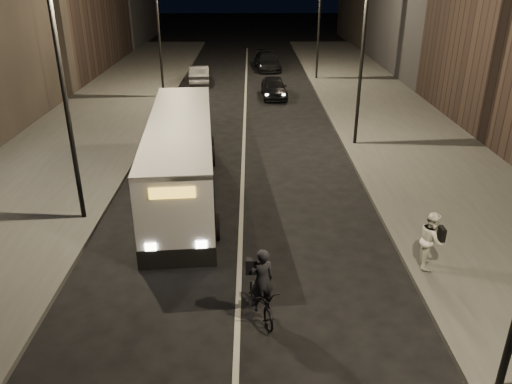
{
  "coord_description": "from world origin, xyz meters",
  "views": [
    {
      "loc": [
        0.36,
        -11.87,
        8.3
      ],
      "look_at": [
        0.52,
        3.1,
        1.5
      ],
      "focal_mm": 35.0,
      "sensor_mm": 36.0,
      "label": 1
    }
  ],
  "objects_px": {
    "streetlight_right_mid": "(358,36)",
    "cyclist_on_bicycle": "(261,294)",
    "car_mid": "(199,74)",
    "streetlight_left_near": "(69,69)",
    "pedestrian_woman": "(431,240)",
    "streetlight_right_far": "(316,9)",
    "car_far": "(267,61)",
    "car_near": "(274,87)",
    "streetlight_left_far": "(162,16)",
    "city_bus": "(181,154)"
  },
  "relations": [
    {
      "from": "streetlight_left_far",
      "to": "car_far",
      "type": "bearing_deg",
      "value": 55.63
    },
    {
      "from": "car_near",
      "to": "cyclist_on_bicycle",
      "type": "bearing_deg",
      "value": -95.75
    },
    {
      "from": "cyclist_on_bicycle",
      "to": "city_bus",
      "type": "bearing_deg",
      "value": 93.17
    },
    {
      "from": "city_bus",
      "to": "car_far",
      "type": "relative_size",
      "value": 2.28
    },
    {
      "from": "streetlight_right_far",
      "to": "pedestrian_woman",
      "type": "xyz_separation_m",
      "value": [
        0.27,
        -27.3,
        -4.33
      ]
    },
    {
      "from": "cyclist_on_bicycle",
      "to": "streetlight_right_far",
      "type": "bearing_deg",
      "value": 63.39
    },
    {
      "from": "pedestrian_woman",
      "to": "car_near",
      "type": "relative_size",
      "value": 0.43
    },
    {
      "from": "car_mid",
      "to": "car_far",
      "type": "xyz_separation_m",
      "value": [
        5.44,
        5.72,
        0.02
      ]
    },
    {
      "from": "pedestrian_woman",
      "to": "car_far",
      "type": "bearing_deg",
      "value": 19.32
    },
    {
      "from": "city_bus",
      "to": "streetlight_right_far",
      "type": "bearing_deg",
      "value": 65.4
    },
    {
      "from": "cyclist_on_bicycle",
      "to": "car_near",
      "type": "height_order",
      "value": "cyclist_on_bicycle"
    },
    {
      "from": "streetlight_right_mid",
      "to": "city_bus",
      "type": "distance_m",
      "value": 10.21
    },
    {
      "from": "streetlight_left_near",
      "to": "car_near",
      "type": "xyz_separation_m",
      "value": [
        7.3,
        18.29,
        -4.67
      ]
    },
    {
      "from": "streetlight_right_mid",
      "to": "streetlight_left_near",
      "type": "relative_size",
      "value": 1.0
    },
    {
      "from": "car_near",
      "to": "car_far",
      "type": "bearing_deg",
      "value": 88.23
    },
    {
      "from": "city_bus",
      "to": "car_near",
      "type": "xyz_separation_m",
      "value": [
        4.31,
        15.89,
        -0.94
      ]
    },
    {
      "from": "streetlight_right_far",
      "to": "cyclist_on_bicycle",
      "type": "xyz_separation_m",
      "value": [
        -4.72,
        -29.43,
        -4.66
      ]
    },
    {
      "from": "streetlight_right_far",
      "to": "city_bus",
      "type": "distance_m",
      "value": 23.22
    },
    {
      "from": "car_far",
      "to": "pedestrian_woman",
      "type": "bearing_deg",
      "value": -88.87
    },
    {
      "from": "streetlight_right_mid",
      "to": "cyclist_on_bicycle",
      "type": "relative_size",
      "value": 3.87
    },
    {
      "from": "cyclist_on_bicycle",
      "to": "streetlight_left_far",
      "type": "bearing_deg",
      "value": 86.73
    },
    {
      "from": "streetlight_right_far",
      "to": "streetlight_left_near",
      "type": "distance_m",
      "value": 26.26
    },
    {
      "from": "streetlight_left_far",
      "to": "car_far",
      "type": "height_order",
      "value": "streetlight_left_far"
    },
    {
      "from": "streetlight_right_far",
      "to": "car_far",
      "type": "xyz_separation_m",
      "value": [
        -3.49,
        4.49,
        -4.64
      ]
    },
    {
      "from": "car_mid",
      "to": "car_far",
      "type": "relative_size",
      "value": 0.86
    },
    {
      "from": "streetlight_right_far",
      "to": "streetlight_left_far",
      "type": "distance_m",
      "value": 12.24
    },
    {
      "from": "pedestrian_woman",
      "to": "streetlight_right_far",
      "type": "bearing_deg",
      "value": 13.14
    },
    {
      "from": "car_mid",
      "to": "car_far",
      "type": "bearing_deg",
      "value": -139.01
    },
    {
      "from": "car_near",
      "to": "streetlight_right_far",
      "type": "bearing_deg",
      "value": 57.0
    },
    {
      "from": "streetlight_left_near",
      "to": "cyclist_on_bicycle",
      "type": "xyz_separation_m",
      "value": [
        5.94,
        -5.43,
        -4.66
      ]
    },
    {
      "from": "cyclist_on_bicycle",
      "to": "car_mid",
      "type": "distance_m",
      "value": 28.51
    },
    {
      "from": "city_bus",
      "to": "car_mid",
      "type": "distance_m",
      "value": 20.43
    },
    {
      "from": "streetlight_left_far",
      "to": "cyclist_on_bicycle",
      "type": "height_order",
      "value": "streetlight_left_far"
    },
    {
      "from": "streetlight_left_near",
      "to": "car_near",
      "type": "distance_m",
      "value": 20.24
    },
    {
      "from": "streetlight_right_mid",
      "to": "car_near",
      "type": "distance_m",
      "value": 11.79
    },
    {
      "from": "streetlight_right_mid",
      "to": "streetlight_left_far",
      "type": "height_order",
      "value": "same"
    },
    {
      "from": "car_near",
      "to": "car_mid",
      "type": "distance_m",
      "value": 7.14
    },
    {
      "from": "streetlight_right_mid",
      "to": "streetlight_left_near",
      "type": "distance_m",
      "value": 13.33
    },
    {
      "from": "city_bus",
      "to": "pedestrian_woman",
      "type": "bearing_deg",
      "value": -40.72
    },
    {
      "from": "car_far",
      "to": "streetlight_left_near",
      "type": "bearing_deg",
      "value": -109.75
    },
    {
      "from": "streetlight_right_far",
      "to": "car_mid",
      "type": "relative_size",
      "value": 1.92
    },
    {
      "from": "city_bus",
      "to": "streetlight_left_near",
      "type": "bearing_deg",
      "value": -146.24
    },
    {
      "from": "streetlight_right_far",
      "to": "streetlight_left_near",
      "type": "height_order",
      "value": "same"
    },
    {
      "from": "streetlight_left_near",
      "to": "car_mid",
      "type": "xyz_separation_m",
      "value": [
        1.73,
        22.77,
        -4.66
      ]
    },
    {
      "from": "city_bus",
      "to": "cyclist_on_bicycle",
      "type": "relative_size",
      "value": 5.38
    },
    {
      "from": "streetlight_left_near",
      "to": "streetlight_left_far",
      "type": "xyz_separation_m",
      "value": [
        0.0,
        18.0,
        0.0
      ]
    },
    {
      "from": "car_far",
      "to": "cyclist_on_bicycle",
      "type": "bearing_deg",
      "value": -97.7
    },
    {
      "from": "car_mid",
      "to": "city_bus",
      "type": "bearing_deg",
      "value": 88.09
    },
    {
      "from": "streetlight_left_far",
      "to": "city_bus",
      "type": "xyz_separation_m",
      "value": [
        2.99,
        -15.6,
        -3.73
      ]
    },
    {
      "from": "streetlight_left_near",
      "to": "car_mid",
      "type": "relative_size",
      "value": 1.92
    }
  ]
}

